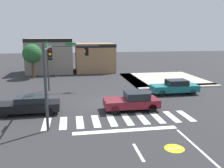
% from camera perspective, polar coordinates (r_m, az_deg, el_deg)
% --- Properties ---
extents(ground_plane, '(120.00, 120.00, 0.00)m').
position_cam_1_polar(ground_plane, '(22.00, -0.55, -4.37)').
color(ground_plane, '#2B2B2D').
extents(crosswalk_near, '(10.75, 2.52, 0.01)m').
position_cam_1_polar(crosswalk_near, '(17.79, 1.77, -8.32)').
color(crosswalk_near, silver).
rests_on(crosswalk_near, ground_plane).
extents(bike_detector_marking, '(1.08, 1.08, 0.01)m').
position_cam_1_polar(bike_detector_marking, '(14.06, 14.34, -14.36)').
color(bike_detector_marking, yellow).
rests_on(bike_detector_marking, ground_plane).
extents(curb_corner_northeast, '(10.00, 10.60, 0.15)m').
position_cam_1_polar(curb_corner_northeast, '(33.08, 11.48, 0.99)').
color(curb_corner_northeast, '#B2AA9E').
rests_on(curb_corner_northeast, ground_plane).
extents(storefront_row, '(13.62, 6.46, 5.35)m').
position_cam_1_polar(storefront_row, '(40.04, -9.64, 6.40)').
color(storefront_row, gray).
rests_on(storefront_row, ground_plane).
extents(traffic_signal_southwest, '(0.32, 5.68, 5.60)m').
position_cam_1_polar(traffic_signal_southwest, '(17.53, -14.78, 4.01)').
color(traffic_signal_southwest, '#383A3D').
rests_on(traffic_signal_southwest, ground_plane).
extents(traffic_signal_northwest, '(5.59, 0.32, 5.28)m').
position_cam_1_polar(traffic_signal_northwest, '(26.67, -10.58, 6.27)').
color(traffic_signal_northwest, '#383A3D').
rests_on(traffic_signal_northwest, ground_plane).
extents(car_maroon, '(4.37, 1.95, 1.50)m').
position_cam_1_polar(car_maroon, '(19.79, 4.81, -3.99)').
color(car_maroon, maroon).
rests_on(car_maroon, ground_plane).
extents(car_black, '(4.76, 1.70, 1.38)m').
position_cam_1_polar(car_black, '(19.85, -18.82, -4.64)').
color(car_black, black).
rests_on(car_black, ground_plane).
extents(car_teal, '(4.77, 1.77, 1.48)m').
position_cam_1_polar(car_teal, '(25.74, 14.48, -0.66)').
color(car_teal, '#196B70').
rests_on(car_teal, ground_plane).
extents(roadside_tree, '(2.61, 2.61, 4.71)m').
position_cam_1_polar(roadside_tree, '(35.36, -18.14, 6.70)').
color(roadside_tree, '#4C3823').
rests_on(roadside_tree, ground_plane).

